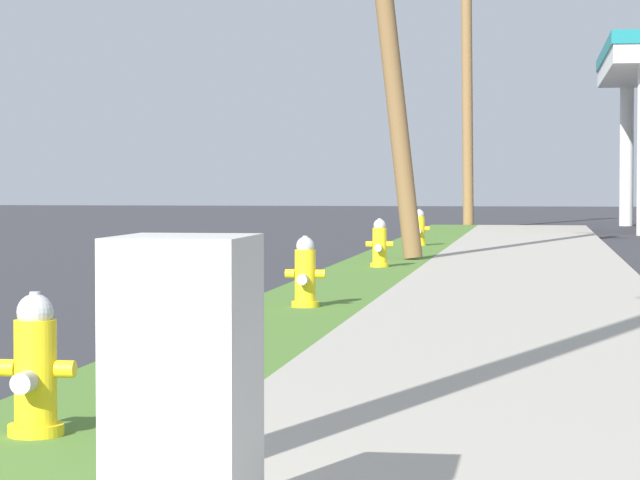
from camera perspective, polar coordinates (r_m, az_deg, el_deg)
The scene contains 6 objects.
fire_hydrant_nearest at distance 7.69m, azimuth -11.07°, elevation -5.12°, with size 0.42×0.38×0.74m.
fire_hydrant_second at distance 15.22m, azimuth -0.59°, elevation -1.41°, with size 0.42×0.38×0.74m.
fire_hydrant_third at distance 22.37m, azimuth 2.34°, elevation -0.23°, with size 0.42×0.37×0.74m.
fire_hydrant_fourth at distance 29.85m, azimuth 3.90°, elevation 0.41°, with size 0.42×0.37×0.74m.
utility_pole_background at distance 44.29m, azimuth 5.77°, elevation 6.47°, with size 1.39×0.42×8.90m.
utility_cabinet at distance 5.19m, azimuth -5.33°, elevation -6.51°, with size 0.52×0.64×1.12m.
Camera 1 is at (3.19, -4.14, 1.43)m, focal length 81.92 mm.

